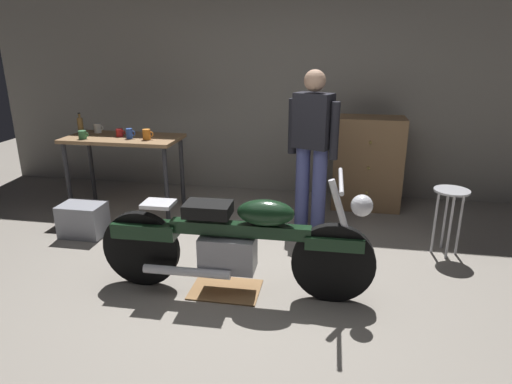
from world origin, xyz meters
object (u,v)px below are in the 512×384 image
object	(u,v)px
shop_stool	(450,204)
mug_red_diner	(120,133)
mug_green_speckled	(83,135)
bottle	(80,125)
mug_blue_enamel	(130,133)
person_standing	(312,143)
mug_white_ceramic	(98,128)
motorcycle	(236,241)
storage_bin	(83,220)
wooden_dresser	(367,163)
mug_orange_travel	(147,134)

from	to	relation	value
shop_stool	mug_red_diner	bearing A→B (deg)	171.23
mug_green_speckled	bottle	distance (m)	0.36
mug_blue_enamel	shop_stool	bearing A→B (deg)	-7.80
person_standing	mug_white_ceramic	size ratio (longest dim) A/B	13.94
mug_white_ceramic	motorcycle	bearing A→B (deg)	-40.17
mug_red_diner	mug_green_speckled	xyz separation A→B (m)	(-0.35, -0.19, 0.00)
storage_bin	mug_red_diner	world-z (taller)	mug_red_diner
person_standing	wooden_dresser	bearing A→B (deg)	-106.53
mug_red_diner	motorcycle	bearing A→B (deg)	-42.82
mug_red_diner	mug_orange_travel	xyz separation A→B (m)	(0.37, -0.10, 0.01)
wooden_dresser	motorcycle	bearing A→B (deg)	-116.56
motorcycle	person_standing	world-z (taller)	person_standing
motorcycle	mug_blue_enamel	distance (m)	2.21
motorcycle	mug_green_speckled	bearing A→B (deg)	145.14
wooden_dresser	mug_green_speckled	xyz separation A→B (m)	(-3.16, -0.84, 0.40)
mug_red_diner	mug_green_speckled	distance (m)	0.40
shop_stool	mug_green_speckled	distance (m)	3.89
shop_stool	bottle	xyz separation A→B (m)	(-4.04, 0.64, 0.50)
motorcycle	bottle	xyz separation A→B (m)	(-2.24, 1.68, 0.55)
mug_blue_enamel	mug_white_ceramic	world-z (taller)	mug_blue_enamel
storage_bin	mug_white_ceramic	bearing A→B (deg)	105.01
mug_blue_enamel	bottle	size ratio (longest dim) A/B	0.46
wooden_dresser	mug_orange_travel	distance (m)	2.59
mug_green_speckled	motorcycle	bearing A→B (deg)	-34.03
motorcycle	mug_green_speckled	xyz separation A→B (m)	(-2.05, 1.38, 0.50)
bottle	wooden_dresser	bearing A→B (deg)	9.20
person_standing	bottle	distance (m)	2.74
storage_bin	bottle	bearing A→B (deg)	116.49
shop_stool	bottle	size ratio (longest dim) A/B	2.66
mug_white_ceramic	bottle	distance (m)	0.20
motorcycle	mug_white_ceramic	world-z (taller)	mug_white_ceramic
person_standing	wooden_dresser	world-z (taller)	person_standing
mug_white_ceramic	mug_green_speckled	distance (m)	0.36
person_standing	mug_white_ceramic	xyz separation A→B (m)	(-2.55, 0.26, 0.03)
mug_red_diner	bottle	xyz separation A→B (m)	(-0.54, 0.10, 0.05)
wooden_dresser	bottle	distance (m)	3.43
mug_blue_enamel	mug_white_ceramic	xyz separation A→B (m)	(-0.52, 0.25, -0.00)
mug_red_diner	bottle	size ratio (longest dim) A/B	0.45
shop_stool	wooden_dresser	world-z (taller)	wooden_dresser
storage_bin	mug_red_diner	distance (m)	1.09
shop_stool	wooden_dresser	bearing A→B (deg)	120.15
mug_red_diner	mug_orange_travel	bearing A→B (deg)	-15.43
person_standing	mug_green_speckled	distance (m)	2.54
mug_red_diner	mug_green_speckled	world-z (taller)	mug_green_speckled
motorcycle	storage_bin	bearing A→B (deg)	154.86
shop_stool	mug_white_ceramic	distance (m)	3.95
motorcycle	mug_orange_travel	xyz separation A→B (m)	(-1.33, 1.48, 0.51)
motorcycle	bottle	size ratio (longest dim) A/B	9.09
person_standing	mug_blue_enamel	bearing A→B (deg)	23.05
motorcycle	storage_bin	distance (m)	2.01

